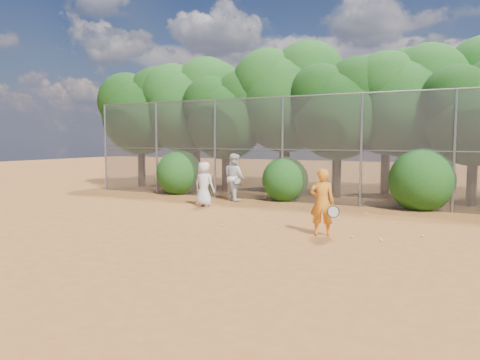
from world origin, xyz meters
The scene contains 25 objects.
ground centered at (0.00, 0.00, 0.00)m, with size 80.00×80.00×0.00m, color #955321.
fence_back centered at (-0.12, 6.00, 2.05)m, with size 20.05×0.09×4.03m.
tree_0 centered at (-9.44, 8.04, 3.93)m, with size 4.38×3.81×6.00m.
tree_1 centered at (-6.94, 8.54, 4.16)m, with size 4.64×4.03×6.35m.
tree_2 centered at (-4.45, 7.83, 3.58)m, with size 3.99×3.47×5.47m.
tree_3 centered at (-1.94, 8.84, 4.40)m, with size 4.89×4.26×6.70m.
tree_4 centered at (0.55, 8.24, 3.76)m, with size 4.19×3.64×5.73m.
tree_5 centered at (3.06, 9.04, 4.05)m, with size 4.51×3.92×6.17m.
tree_6 centered at (5.55, 8.03, 3.47)m, with size 3.86×3.36×5.29m.
tree_9 centered at (-7.94, 10.84, 4.34)m, with size 4.83×4.20×6.62m.
tree_10 centered at (-2.93, 11.05, 4.63)m, with size 5.15×4.48×7.06m.
tree_11 centered at (2.06, 10.64, 4.16)m, with size 4.64×4.03×6.35m.
bush_0 centered at (-6.00, 6.30, 1.00)m, with size 2.00×2.00×2.00m, color #174A12.
bush_1 centered at (-1.00, 6.30, 0.90)m, with size 1.80×1.80×1.80m, color #174A12.
bush_2 centered at (4.00, 6.30, 1.10)m, with size 2.20×2.20×2.20m, color #174A12.
player_yellow centered at (2.34, 0.52, 0.84)m, with size 0.85×0.58×1.67m.
player_teen centered at (-2.95, 3.47, 0.81)m, with size 0.82×0.56×1.63m.
player_white centered at (-2.77, 5.40, 0.92)m, with size 1.12×1.05×1.84m.
ball_0 centered at (3.74, 0.64, 0.03)m, with size 0.07×0.07×0.07m, color #C2DA27.
ball_1 centered at (1.78, 2.10, 0.03)m, with size 0.07×0.07×0.07m, color #C2DA27.
ball_2 centered at (3.10, 0.51, 0.03)m, with size 0.07×0.07×0.07m, color #C2DA27.
ball_3 centered at (4.60, 1.47, 0.03)m, with size 0.07×0.07×0.07m, color #C2DA27.
ball_4 centered at (-0.45, 0.36, 0.03)m, with size 0.07×0.07×0.07m, color #C2DA27.
ball_5 centered at (2.60, 4.23, 0.03)m, with size 0.07×0.07×0.07m, color #C2DA27.
ball_6 centered at (3.81, 0.45, 0.03)m, with size 0.07×0.07×0.07m, color #C2DA27.
Camera 1 is at (5.86, -10.62, 2.40)m, focal length 35.00 mm.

